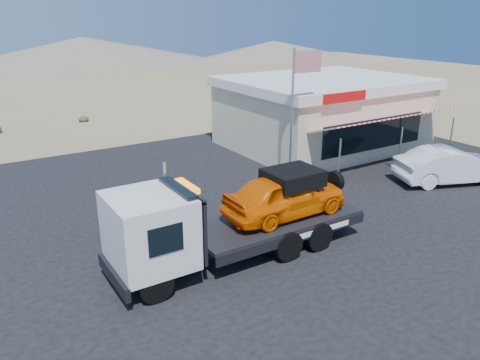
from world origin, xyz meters
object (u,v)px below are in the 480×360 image
at_px(tow_truck, 235,214).
at_px(jerky_store, 322,112).
at_px(flagpole, 296,102).
at_px(white_sedan, 451,165).

bearing_deg(tow_truck, jerky_store, 37.59).
bearing_deg(jerky_store, flagpole, -141.21).
height_order(white_sedan, flagpole, flagpole).
relative_size(white_sedan, jerky_store, 0.47).
relative_size(tow_truck, flagpole, 1.39).
height_order(white_sedan, jerky_store, jerky_store).
bearing_deg(jerky_store, tow_truck, -142.41).
height_order(tow_truck, white_sedan, tow_truck).
xyz_separation_m(tow_truck, white_sedan, (11.89, 0.64, -0.67)).
height_order(jerky_store, flagpole, flagpole).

